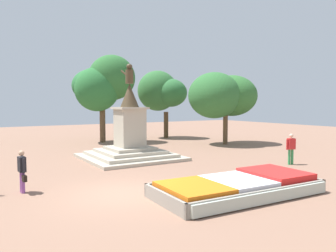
{
  "coord_description": "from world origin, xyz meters",
  "views": [
    {
      "loc": [
        -4.6,
        -10.66,
        3.2
      ],
      "look_at": [
        4.08,
        3.37,
        2.09
      ],
      "focal_mm": 35.0,
      "sensor_mm": 36.0,
      "label": 1
    }
  ],
  "objects": [
    {
      "name": "pedestrian_near_planter",
      "position": [
        9.92,
        0.48,
        0.94
      ],
      "size": [
        0.55,
        0.32,
        1.64
      ],
      "color": "#338C4C",
      "rests_on": "ground_plane"
    },
    {
      "name": "ground_plane",
      "position": [
        0.0,
        0.0,
        0.0
      ],
      "size": [
        78.88,
        78.88,
        0.0
      ],
      "primitive_type": "plane",
      "color": "#8C6651"
    },
    {
      "name": "statue_monument",
      "position": [
        3.51,
        6.7,
        1.07
      ],
      "size": [
        5.19,
        5.19,
        5.51
      ],
      "color": "#B0A692",
      "rests_on": "ground_plane"
    },
    {
      "name": "park_tree_street_side",
      "position": [
        5.0,
        15.22,
        4.84
      ],
      "size": [
        5.01,
        4.41,
        7.24
      ],
      "color": "brown",
      "rests_on": "ground_plane"
    },
    {
      "name": "flower_planter",
      "position": [
        3.55,
        -2.32,
        0.28
      ],
      "size": [
        6.1,
        3.06,
        0.66
      ],
      "color": "#38281C",
      "rests_on": "ground_plane"
    },
    {
      "name": "pedestrian_with_handbag",
      "position": [
        -2.95,
        1.96,
        0.85
      ],
      "size": [
        0.26,
        0.73,
        1.54
      ],
      "color": "#8C4C99",
      "rests_on": "ground_plane"
    },
    {
      "name": "park_tree_far_left",
      "position": [
        11.09,
        15.8,
        4.35
      ],
      "size": [
        4.31,
        4.17,
        6.32
      ],
      "color": "#4C3823",
      "rests_on": "ground_plane"
    },
    {
      "name": "park_tree_far_right",
      "position": [
        12.76,
        9.18,
        3.86
      ],
      "size": [
        5.75,
        4.25,
        5.66
      ],
      "color": "brown",
      "rests_on": "ground_plane"
    }
  ]
}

